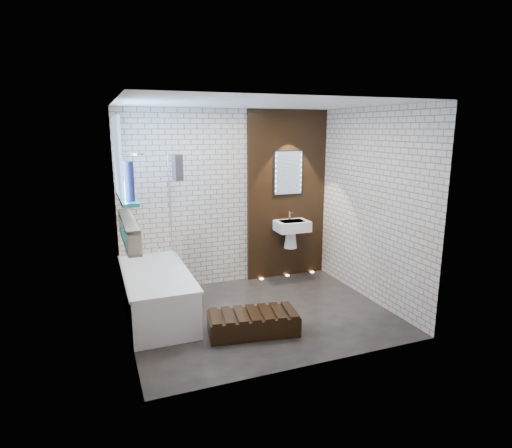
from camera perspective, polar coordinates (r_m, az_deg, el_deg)
name	(u,v)px	position (r m, az deg, el deg)	size (l,w,h in m)	color
ground	(260,314)	(5.57, 0.57, -11.94)	(3.20, 3.20, 0.00)	black
room_shell	(260,214)	(5.17, 0.60, 1.28)	(3.24, 3.20, 2.60)	#C0AF99
walnut_panel	(287,195)	(6.69, 4.14, 3.86)	(1.30, 0.06, 2.60)	black
clerestory_window	(120,166)	(5.08, -17.74, 7.34)	(0.18, 1.00, 0.94)	#7FADE0
display_niche	(129,230)	(5.00, -16.60, -0.83)	(0.14, 1.30, 0.26)	teal
bathtub	(157,293)	(5.58, -13.12, -9.01)	(0.79, 1.74, 0.70)	white
bath_screen	(175,208)	(5.78, -10.76, 2.08)	(0.01, 0.78, 1.40)	white
towel	(177,167)	(5.42, -10.44, 7.48)	(0.09, 0.24, 0.32)	black
shower_head	(138,154)	(5.69, -15.48, 8.99)	(0.18, 0.18, 0.02)	silver
washbasin	(292,230)	(6.62, 4.79, -0.76)	(0.50, 0.36, 0.58)	white
led_mirror	(288,173)	(6.61, 4.33, 6.81)	(0.50, 0.02, 0.70)	black
walnut_step	(253,324)	(5.07, -0.40, -13.15)	(1.03, 0.46, 0.23)	black
niche_bottles	(130,237)	(4.85, -16.41, -1.64)	(0.06, 0.78, 0.14)	maroon
sill_vases	(128,187)	(4.99, -16.67, 4.71)	(0.17, 0.57, 0.43)	white
floor_uplights	(287,275)	(6.95, 4.21, -6.84)	(0.96, 0.06, 0.01)	#FFD899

